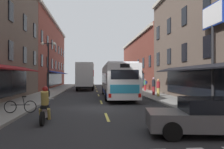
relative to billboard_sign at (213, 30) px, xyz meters
The scene contains 15 objects.
ground_plane 8.82m from the billboard_sign, 169.86° to the left, with size 34.80×80.00×0.10m, color #28282B.
lane_centre_dashes 8.76m from the billboard_sign, behind, with size 0.14×73.90×0.01m.
sidewalk_left 13.95m from the billboard_sign, behind, with size 3.00×80.00×0.14m, color gray.
sidewalk_right 5.31m from the billboard_sign, 132.38° to the left, with size 3.00×80.00×0.14m, color gray.
billboard_sign is the anchor object (origin of this frame).
transit_bus 10.32m from the billboard_sign, 123.06° to the left, with size 2.79×11.80×3.24m.
box_truck 21.69m from the billboard_sign, 113.92° to the left, with size 2.62×7.56×4.00m.
sedan_near 8.26m from the billboard_sign, 119.58° to the right, with size 4.89×2.45×1.33m.
sedan_mid 32.66m from the billboard_sign, 105.29° to the left, with size 2.06×4.63×1.33m.
motorcycle_rider 11.37m from the billboard_sign, 161.64° to the right, with size 0.62×2.07×1.66m.
bicycle_near 12.60m from the billboard_sign, behind, with size 1.71×0.48×0.91m.
pedestrian_near 16.53m from the billboard_sign, 91.69° to the left, with size 0.46×0.52×1.61m.
pedestrian_mid 8.69m from the billboard_sign, 99.55° to the left, with size 0.36×0.36×1.69m.
pedestrian_far 9.96m from the billboard_sign, 98.28° to the left, with size 0.36×0.36×1.84m.
street_lamp_twin 14.57m from the billboard_sign, 146.13° to the left, with size 1.42×0.32×5.26m.
Camera 1 is at (-0.82, -14.84, 2.12)m, focal length 35.28 mm.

